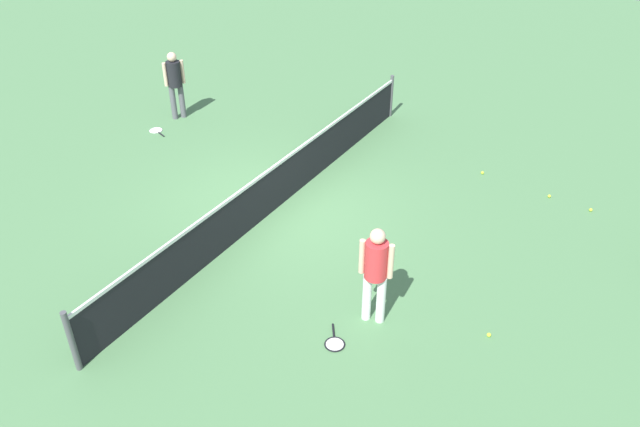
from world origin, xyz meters
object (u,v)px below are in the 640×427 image
Objects in this scene: tennis_ball_by_net at (591,210)px; player_far_side at (175,80)px; tennis_racket_near_player at (335,343)px; tennis_ball_baseline at (482,173)px; tennis_ball_midcourt at (489,335)px; player_near_side at (376,268)px; tennis_ball_near_player at (549,196)px; tennis_racket_far_player at (156,131)px.

player_far_side is at bearing 95.40° from tennis_ball_by_net.
tennis_ball_baseline is at bearing -1.63° from tennis_racket_near_player.
player_near_side is at bearing 108.89° from tennis_ball_midcourt.
player_near_side is 25.76× the size of tennis_ball_baseline.
tennis_ball_near_player and tennis_ball_by_net have the same top height.
player_far_side is 1.34m from tennis_racket_far_player.
tennis_ball_by_net reaches higher than tennis_racket_near_player.
player_near_side is 8.23m from tennis_racket_far_player.
tennis_ball_midcourt is at bearing -71.11° from player_near_side.
tennis_ball_near_player reaches higher than tennis_racket_near_player.
player_near_side is 2.02m from tennis_ball_midcourt.
tennis_ball_baseline is (2.12, -7.48, 0.02)m from tennis_racket_far_player.
player_far_side reaches higher than tennis_ball_midcourt.
player_near_side is at bearing -117.93° from player_far_side.
player_far_side is 25.76× the size of tennis_ball_by_net.
tennis_racket_near_player is 8.75× the size of tennis_ball_near_player.
tennis_racket_near_player is at bearing 178.37° from tennis_ball_baseline.
player_far_side is 8.84m from tennis_racket_near_player.
tennis_ball_by_net is at bearing -24.35° from player_near_side.
player_far_side reaches higher than tennis_ball_near_player.
tennis_ball_midcourt and tennis_ball_baseline have the same top height.
tennis_racket_near_player is 8.75× the size of tennis_ball_by_net.
tennis_ball_by_net is (5.73, -2.48, 0.02)m from tennis_racket_near_player.
player_far_side is 25.76× the size of tennis_ball_baseline.
tennis_ball_near_player is (1.02, -9.01, -0.98)m from player_far_side.
tennis_ball_near_player is (1.91, -8.96, 0.02)m from tennis_racket_far_player.
tennis_racket_far_player is (3.90, 7.31, 0.00)m from tennis_racket_near_player.
tennis_ball_baseline is (0.21, 1.48, 0.00)m from tennis_ball_near_player.
player_near_side is 25.76× the size of tennis_ball_near_player.
tennis_racket_near_player is 6.24m from tennis_ball_by_net.
tennis_ball_by_net is 1.00× the size of tennis_ball_midcourt.
tennis_racket_far_player is at bearing 61.89° from tennis_racket_near_player.
player_near_side reaches higher than tennis_racket_far_player.
tennis_racket_near_player and tennis_racket_far_player have the same top height.
tennis_ball_midcourt is (0.57, -1.67, -0.98)m from player_near_side.
tennis_ball_midcourt is (-4.39, 0.57, 0.00)m from tennis_ball_by_net.
tennis_ball_near_player is 1.00× the size of tennis_ball_by_net.
player_far_side is at bearing 96.46° from tennis_ball_near_player.
tennis_ball_near_player is at bearing -77.96° from tennis_racket_far_player.
tennis_racket_near_player is 8.75× the size of tennis_ball_baseline.
tennis_racket_near_player is at bearing 164.13° from tennis_ball_near_player.
tennis_racket_near_player is 6.03m from tennis_ball_baseline.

